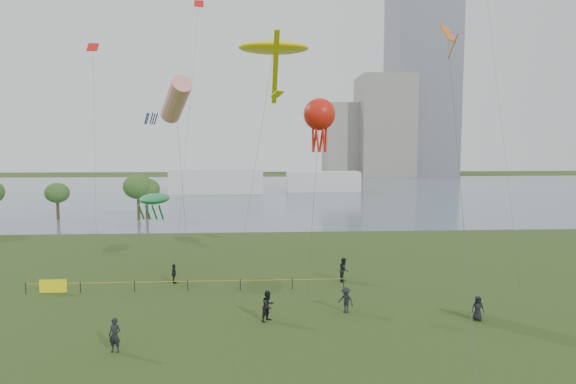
{
  "coord_description": "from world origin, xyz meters",
  "views": [
    {
      "loc": [
        -1.87,
        -21.28,
        10.87
      ],
      "look_at": [
        0.0,
        10.0,
        8.0
      ],
      "focal_mm": 30.0,
      "sensor_mm": 36.0,
      "label": 1
    }
  ],
  "objects": [
    {
      "name": "spectator_a",
      "position": [
        -1.36,
        8.18,
        0.97
      ],
      "size": [
        1.18,
        1.19,
        1.94
      ],
      "primitive_type": "imported",
      "rotation": [
        0.0,
        0.0,
        0.84
      ],
      "color": "black",
      "rests_on": "ground_plane"
    },
    {
      "name": "pavilion_right",
      "position": [
        14.0,
        98.0,
        2.5
      ],
      "size": [
        18.0,
        7.0,
        5.0
      ],
      "primitive_type": "cube",
      "color": "silver",
      "rests_on": "ground_plane"
    },
    {
      "name": "spectator_f",
      "position": [
        -9.61,
        4.02,
        0.93
      ],
      "size": [
        0.77,
        0.6,
        1.86
      ],
      "primitive_type": "imported",
      "rotation": [
        0.0,
        0.0,
        -0.25
      ],
      "color": "black",
      "rests_on": "ground_plane"
    },
    {
      "name": "spectator_b",
      "position": [
        3.8,
        9.42,
        0.86
      ],
      "size": [
        1.25,
        1.22,
        1.71
      ],
      "primitive_type": "imported",
      "rotation": [
        0.0,
        0.0,
        -0.74
      ],
      "color": "black",
      "rests_on": "ground_plane"
    },
    {
      "name": "ground_plane",
      "position": [
        0.0,
        0.0,
        0.0
      ],
      "size": [
        400.0,
        400.0,
        0.0
      ],
      "primitive_type": "plane",
      "color": "#203410"
    },
    {
      "name": "kite_stingray",
      "position": [
        -0.69,
        17.85,
        18.78
      ],
      "size": [
        5.91,
        10.24,
        19.28
      ],
      "rotation": [
        0.0,
        0.0,
        -0.04
      ],
      "color": "#3F3F42"
    },
    {
      "name": "tower",
      "position": [
        62.0,
        168.0,
        60.0
      ],
      "size": [
        24.0,
        24.0,
        120.0
      ],
      "primitive_type": "cube",
      "color": "slate",
      "rests_on": "ground_plane"
    },
    {
      "name": "spectator_d",
      "position": [
        11.88,
        7.52,
        0.78
      ],
      "size": [
        0.82,
        0.6,
        1.56
      ],
      "primitive_type": "imported",
      "rotation": [
        0.0,
        0.0,
        -0.14
      ],
      "color": "black",
      "rests_on": "ground_plane"
    },
    {
      "name": "lake",
      "position": [
        0.0,
        100.0,
        0.02
      ],
      "size": [
        400.0,
        120.0,
        0.08
      ],
      "primitive_type": "cube",
      "color": "slate",
      "rests_on": "ground_plane"
    },
    {
      "name": "kite_delta",
      "position": [
        10.25,
        9.2,
        17.01
      ],
      "size": [
        4.75,
        15.52,
        18.91
      ],
      "rotation": [
        0.0,
        0.0,
        0.19
      ],
      "color": "#3F3F42"
    },
    {
      "name": "building_mid",
      "position": [
        46.0,
        162.0,
        19.0
      ],
      "size": [
        20.0,
        20.0,
        38.0
      ],
      "primitive_type": "cube",
      "color": "gray",
      "rests_on": "ground_plane"
    },
    {
      "name": "pavilion_left",
      "position": [
        -12.0,
        95.0,
        3.0
      ],
      "size": [
        22.0,
        8.0,
        6.0
      ],
      "primitive_type": "cube",
      "color": "silver",
      "rests_on": "ground_plane"
    },
    {
      "name": "kite_octopus",
      "position": [
        2.75,
        15.6,
        13.38
      ],
      "size": [
        2.44,
        3.44,
        14.66
      ],
      "rotation": [
        0.0,
        0.0,
        -0.37
      ],
      "color": "#3F3F42"
    },
    {
      "name": "kite_creature",
      "position": [
        -11.11,
        21.5,
        6.39
      ],
      "size": [
        2.53,
        10.51,
        6.87
      ],
      "rotation": [
        0.0,
        0.0,
        -0.18
      ],
      "color": "#3F3F42"
    },
    {
      "name": "spectator_c",
      "position": [
        -8.78,
        17.1,
        0.78
      ],
      "size": [
        0.38,
        0.92,
        1.57
      ],
      "primitive_type": "imported",
      "rotation": [
        0.0,
        0.0,
        1.57
      ],
      "color": "black",
      "rests_on": "ground_plane"
    },
    {
      "name": "building_low",
      "position": [
        32.0,
        168.0,
        14.0
      ],
      "size": [
        16.0,
        18.0,
        28.0
      ],
      "primitive_type": "cube",
      "color": "gray",
      "rests_on": "ground_plane"
    },
    {
      "name": "kite_windsock",
      "position": [
        -8.69,
        19.14,
        14.78
      ],
      "size": [
        4.16,
        6.13,
        16.63
      ],
      "rotation": [
        0.0,
        0.0,
        0.09
      ],
      "color": "#3F3F42"
    },
    {
      "name": "fence",
      "position": [
        -13.49,
        14.95,
        0.55
      ],
      "size": [
        24.07,
        0.07,
        1.05
      ],
      "color": "black",
      "rests_on": "ground_plane"
    },
    {
      "name": "trees",
      "position": [
        -33.37,
        48.81,
        5.24
      ],
      "size": [
        29.11,
        13.7,
        8.56
      ],
      "color": "#362A18",
      "rests_on": "ground_plane"
    },
    {
      "name": "small_kites",
      "position": [
        -2.3,
        21.77,
        22.66
      ],
      "size": [
        33.22,
        9.7,
        6.12
      ],
      "color": "red"
    },
    {
      "name": "spectator_g",
      "position": [
        4.99,
        16.87,
        0.97
      ],
      "size": [
        1.0,
        1.13,
        1.95
      ],
      "primitive_type": "imported",
      "rotation": [
        0.0,
        0.0,
        1.25
      ],
      "color": "black",
      "rests_on": "ground_plane"
    }
  ]
}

